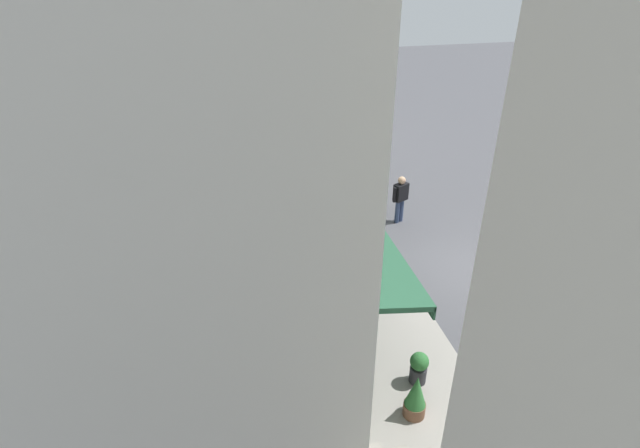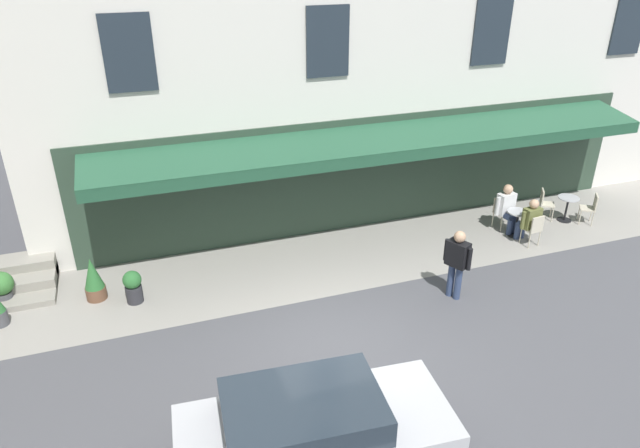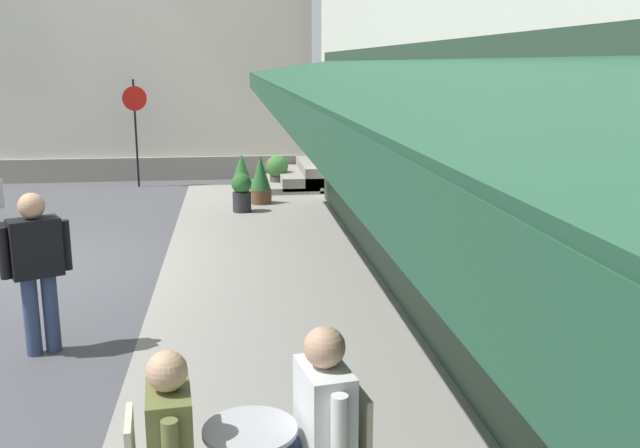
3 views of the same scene
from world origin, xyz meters
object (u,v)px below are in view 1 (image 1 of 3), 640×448
object	(u,v)px
cafe_chair_cream_facing_street	(308,153)
walking_pedestrian_in_black	(400,196)
cafe_chair_cream_kerbside	(305,179)
potted_plant_mid_terrace	(416,397)
parked_car_silver	(571,263)
cafe_chair_cream_corner_left	(297,164)
seated_patron_in_olive	(330,171)
potted_plant_entrance_left	(419,367)
cafe_table_near_entrance	(320,177)
seated_companion_in_white	(310,174)
cafe_table_mid_terrace	(302,160)
cafe_chair_cream_under_awning	(335,174)

from	to	relation	value
cafe_chair_cream_facing_street	walking_pedestrian_in_black	size ratio (longest dim) A/B	0.53
cafe_chair_cream_kerbside	potted_plant_mid_terrace	bearing A→B (deg)	0.47
parked_car_silver	cafe_chair_cream_corner_left	bearing A→B (deg)	-146.43
cafe_chair_cream_kerbside	seated_patron_in_olive	xyz separation A→B (m)	(-0.15, 1.04, 0.15)
cafe_chair_cream_facing_street	potted_plant_entrance_left	world-z (taller)	cafe_chair_cream_facing_street
walking_pedestrian_in_black	seated_patron_in_olive	bearing A→B (deg)	-152.88
seated_patron_in_olive	parked_car_silver	size ratio (longest dim) A/B	0.30
cafe_table_near_entrance	potted_plant_entrance_left	xyz separation A→B (m)	(10.22, -0.11, -0.07)
potted_plant_entrance_left	cafe_chair_cream_facing_street	bearing A→B (deg)	179.33
parked_car_silver	seated_patron_in_olive	bearing A→B (deg)	-147.23
seated_companion_in_white	potted_plant_entrance_left	bearing A→B (deg)	1.68
cafe_chair_cream_kerbside	cafe_chair_cream_corner_left	distance (m)	1.53
cafe_chair_cream_kerbside	cafe_chair_cream_corner_left	bearing A→B (deg)	-178.60
cafe_table_mid_terrace	seated_companion_in_white	bearing A→B (deg)	-2.28
potted_plant_mid_terrace	cafe_chair_cream_under_awning	bearing A→B (deg)	174.03
cafe_chair_cream_corner_left	potted_plant_mid_terrace	world-z (taller)	potted_plant_mid_terrace
seated_companion_in_white	cafe_chair_cream_kerbside	bearing A→B (deg)	-80.20
cafe_chair_cream_kerbside	parked_car_silver	xyz separation A→B (m)	(7.66, 6.07, 0.16)
potted_plant_mid_terrace	cafe_chair_cream_corner_left	bearing A→B (deg)	-179.42
cafe_chair_cream_kerbside	cafe_chair_cream_corner_left	xyz separation A→B (m)	(-1.53, -0.04, 0.00)
potted_plant_entrance_left	potted_plant_mid_terrace	size ratio (longest dim) A/B	0.75
seated_companion_in_white	cafe_chair_cream_facing_street	bearing A→B (deg)	170.06
walking_pedestrian_in_black	parked_car_silver	world-z (taller)	walking_pedestrian_in_black
walking_pedestrian_in_black	parked_car_silver	xyz separation A→B (m)	(4.55, 3.36, -0.29)
seated_companion_in_white	parked_car_silver	world-z (taller)	seated_companion_in_white
cafe_table_mid_terrace	potted_plant_entrance_left	distance (m)	12.19
parked_car_silver	cafe_table_mid_terrace	bearing A→B (deg)	-149.34
cafe_chair_cream_under_awning	cafe_chair_cream_facing_street	world-z (taller)	same
cafe_chair_cream_under_awning	potted_plant_mid_terrace	distance (m)	11.18
seated_patron_in_olive	seated_companion_in_white	bearing A→B (deg)	-82.31
seated_patron_in_olive	parked_car_silver	distance (m)	9.29
cafe_chair_cream_kerbside	parked_car_silver	size ratio (longest dim) A/B	0.21
seated_patron_in_olive	potted_plant_entrance_left	world-z (taller)	seated_patron_in_olive
walking_pedestrian_in_black	potted_plant_entrance_left	xyz separation A→B (m)	(7.00, -2.19, -0.58)
cafe_chair_cream_corner_left	parked_car_silver	bearing A→B (deg)	33.57
walking_pedestrian_in_black	potted_plant_mid_terrace	xyz separation A→B (m)	(7.84, -2.62, -0.48)
cafe_table_mid_terrace	seated_patron_in_olive	world-z (taller)	seated_patron_in_olive
cafe_table_near_entrance	cafe_chair_cream_kerbside	world-z (taller)	cafe_chair_cream_kerbside
cafe_table_mid_terrace	cafe_chair_cream_kerbside	bearing A→B (deg)	-8.13
seated_companion_in_white	potted_plant_mid_terrace	bearing A→B (deg)	-0.65
cafe_chair_cream_under_awning	seated_companion_in_white	xyz separation A→B (m)	(0.13, -1.04, 0.18)
cafe_chair_cream_under_awning	potted_plant_mid_terrace	bearing A→B (deg)	-5.97
walking_pedestrian_in_black	potted_plant_entrance_left	bearing A→B (deg)	-17.40
cafe_table_near_entrance	cafe_chair_cream_corner_left	xyz separation A→B (m)	(-1.43, -0.66, 0.06)
cafe_table_mid_terrace	potted_plant_entrance_left	bearing A→B (deg)	1.02
cafe_chair_cream_kerbside	parked_car_silver	distance (m)	9.78
potted_plant_mid_terrace	parked_car_silver	distance (m)	6.82
cafe_chair_cream_corner_left	walking_pedestrian_in_black	bearing A→B (deg)	30.58
cafe_table_mid_terrace	seated_companion_in_white	size ratio (longest dim) A/B	0.55
cafe_chair_cream_under_awning	cafe_chair_cream_facing_street	bearing A→B (deg)	-166.26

